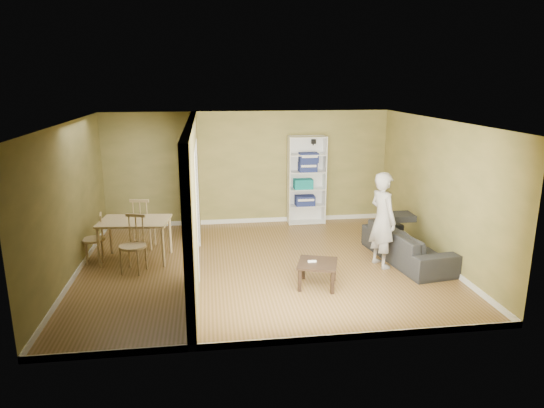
% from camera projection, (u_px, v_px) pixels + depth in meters
% --- Properties ---
extents(room_shell, '(6.50, 6.50, 6.50)m').
position_uv_depth(room_shell, '(262.00, 196.00, 8.50)').
color(room_shell, brown).
rests_on(room_shell, ground).
extents(partition, '(0.22, 5.50, 2.60)m').
position_uv_depth(partition, '(193.00, 198.00, 8.35)').
color(partition, '#A1914F').
rests_on(partition, ground).
extents(wall_speaker, '(0.10, 0.10, 0.10)m').
position_uv_depth(wall_speaker, '(314.00, 142.00, 11.13)').
color(wall_speaker, black).
rests_on(wall_speaker, room_shell).
extents(sofa, '(2.24, 1.21, 0.81)m').
position_uv_depth(sofa, '(408.00, 240.00, 8.98)').
color(sofa, black).
rests_on(sofa, ground).
extents(person, '(0.87, 0.76, 2.03)m').
position_uv_depth(person, '(383.00, 212.00, 8.58)').
color(person, slate).
rests_on(person, ground).
extents(bookshelf, '(0.86, 0.38, 2.04)m').
position_uv_depth(bookshelf, '(306.00, 180.00, 11.25)').
color(bookshelf, white).
rests_on(bookshelf, ground).
extents(paper_box_navy_a, '(0.45, 0.29, 0.23)m').
position_uv_depth(paper_box_navy_a, '(305.00, 200.00, 11.31)').
color(paper_box_navy_a, navy).
rests_on(paper_box_navy_a, bookshelf).
extents(paper_box_teal, '(0.43, 0.28, 0.22)m').
position_uv_depth(paper_box_teal, '(303.00, 184.00, 11.21)').
color(paper_box_teal, '#257E6A').
rests_on(paper_box_teal, bookshelf).
extents(paper_box_navy_b, '(0.41, 0.27, 0.21)m').
position_uv_depth(paper_box_navy_b, '(308.00, 167.00, 11.12)').
color(paper_box_navy_b, navy).
rests_on(paper_box_navy_b, bookshelf).
extents(paper_box_navy_c, '(0.43, 0.28, 0.22)m').
position_uv_depth(paper_box_navy_c, '(309.00, 157.00, 11.07)').
color(paper_box_navy_c, navy).
rests_on(paper_box_navy_c, bookshelf).
extents(coffee_table, '(0.62, 0.62, 0.41)m').
position_uv_depth(coffee_table, '(317.00, 266.00, 7.87)').
color(coffee_table, black).
rests_on(coffee_table, ground).
extents(game_controller, '(0.14, 0.04, 0.03)m').
position_uv_depth(game_controller, '(312.00, 261.00, 7.86)').
color(game_controller, white).
rests_on(game_controller, coffee_table).
extents(dining_table, '(1.25, 0.83, 0.78)m').
position_uv_depth(dining_table, '(135.00, 224.00, 8.93)').
color(dining_table, tan).
rests_on(dining_table, ground).
extents(chair_left, '(0.48, 0.48, 0.91)m').
position_uv_depth(chair_left, '(93.00, 238.00, 8.92)').
color(chair_left, '#D9C387').
rests_on(chair_left, ground).
extents(chair_near, '(0.59, 0.59, 1.02)m').
position_uv_depth(chair_near, '(133.00, 245.00, 8.41)').
color(chair_near, tan).
rests_on(chair_near, ground).
extents(chair_far, '(0.55, 0.55, 1.05)m').
position_uv_depth(chair_far, '(144.00, 223.00, 9.63)').
color(chair_far, tan).
rests_on(chair_far, ground).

